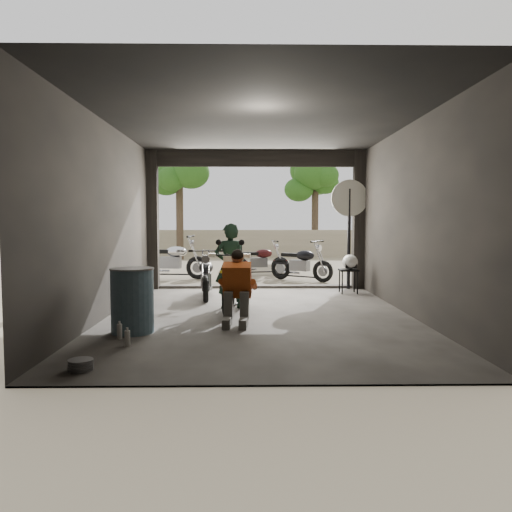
{
  "coord_description": "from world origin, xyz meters",
  "views": [
    {
      "loc": [
        -0.19,
        -8.17,
        1.59
      ],
      "look_at": [
        -0.05,
        0.6,
        0.97
      ],
      "focal_mm": 35.0,
      "sensor_mm": 36.0,
      "label": 1
    }
  ],
  "objects_px": {
    "outside_bike_b": "(260,258)",
    "rider": "(230,266)",
    "left_bike": "(206,273)",
    "sign_post": "(349,215)",
    "mechanic": "(236,290)",
    "oil_drum": "(132,301)",
    "main_bike": "(235,282)",
    "outside_bike_a": "(172,257)",
    "outside_bike_c": "(301,261)",
    "helmet": "(350,262)",
    "stool": "(348,273)"
  },
  "relations": [
    {
      "from": "helmet",
      "to": "oil_drum",
      "type": "relative_size",
      "value": 0.38
    },
    {
      "from": "outside_bike_c",
      "to": "rider",
      "type": "xyz_separation_m",
      "value": [
        -1.74,
        -4.19,
        0.23
      ]
    },
    {
      "from": "main_bike",
      "to": "stool",
      "type": "bearing_deg",
      "value": 50.46
    },
    {
      "from": "outside_bike_a",
      "to": "oil_drum",
      "type": "distance_m",
      "value": 6.69
    },
    {
      "from": "outside_bike_c",
      "to": "rider",
      "type": "relative_size",
      "value": 1.03
    },
    {
      "from": "left_bike",
      "to": "rider",
      "type": "height_order",
      "value": "rider"
    },
    {
      "from": "main_bike",
      "to": "outside_bike_a",
      "type": "xyz_separation_m",
      "value": [
        -1.85,
        4.99,
        0.07
      ]
    },
    {
      "from": "mechanic",
      "to": "helmet",
      "type": "xyz_separation_m",
      "value": [
        2.39,
        3.29,
        0.15
      ]
    },
    {
      "from": "outside_bike_c",
      "to": "outside_bike_b",
      "type": "bearing_deg",
      "value": 74.6
    },
    {
      "from": "left_bike",
      "to": "stool",
      "type": "bearing_deg",
      "value": 5.8
    },
    {
      "from": "helmet",
      "to": "rider",
      "type": "bearing_deg",
      "value": -150.57
    },
    {
      "from": "main_bike",
      "to": "sign_post",
      "type": "bearing_deg",
      "value": 56.78
    },
    {
      "from": "outside_bike_c",
      "to": "helmet",
      "type": "height_order",
      "value": "outside_bike_c"
    },
    {
      "from": "main_bike",
      "to": "mechanic",
      "type": "distance_m",
      "value": 1.2
    },
    {
      "from": "outside_bike_b",
      "to": "sign_post",
      "type": "xyz_separation_m",
      "value": [
        1.97,
        -2.98,
        1.21
      ]
    },
    {
      "from": "outside_bike_b",
      "to": "rider",
      "type": "bearing_deg",
      "value": 161.78
    },
    {
      "from": "main_bike",
      "to": "outside_bike_b",
      "type": "height_order",
      "value": "main_bike"
    },
    {
      "from": "outside_bike_b",
      "to": "sign_post",
      "type": "bearing_deg",
      "value": -157.62
    },
    {
      "from": "main_bike",
      "to": "left_bike",
      "type": "xyz_separation_m",
      "value": [
        -0.64,
        1.57,
        -0.02
      ]
    },
    {
      "from": "outside_bike_c",
      "to": "left_bike",
      "type": "bearing_deg",
      "value": 176.79
    },
    {
      "from": "outside_bike_a",
      "to": "stool",
      "type": "relative_size",
      "value": 3.25
    },
    {
      "from": "outside_bike_c",
      "to": "stool",
      "type": "relative_size",
      "value": 2.94
    },
    {
      "from": "mechanic",
      "to": "oil_drum",
      "type": "bearing_deg",
      "value": -157.12
    },
    {
      "from": "outside_bike_c",
      "to": "sign_post",
      "type": "bearing_deg",
      "value": -117.39
    },
    {
      "from": "mechanic",
      "to": "helmet",
      "type": "height_order",
      "value": "mechanic"
    },
    {
      "from": "mechanic",
      "to": "stool",
      "type": "xyz_separation_m",
      "value": [
        2.36,
        3.31,
        -0.09
      ]
    },
    {
      "from": "left_bike",
      "to": "outside_bike_a",
      "type": "xyz_separation_m",
      "value": [
        -1.21,
        3.42,
        0.09
      ]
    },
    {
      "from": "mechanic",
      "to": "sign_post",
      "type": "height_order",
      "value": "sign_post"
    },
    {
      "from": "mechanic",
      "to": "oil_drum",
      "type": "relative_size",
      "value": 1.21
    },
    {
      "from": "left_bike",
      "to": "helmet",
      "type": "relative_size",
      "value": 4.3
    },
    {
      "from": "outside_bike_c",
      "to": "mechanic",
      "type": "height_order",
      "value": "mechanic"
    },
    {
      "from": "outside_bike_c",
      "to": "mechanic",
      "type": "distance_m",
      "value": 5.92
    },
    {
      "from": "outside_bike_a",
      "to": "outside_bike_b",
      "type": "relative_size",
      "value": 1.17
    },
    {
      "from": "outside_bike_a",
      "to": "oil_drum",
      "type": "xyz_separation_m",
      "value": [
        0.45,
        -6.67,
        -0.14
      ]
    },
    {
      "from": "helmet",
      "to": "outside_bike_a",
      "type": "bearing_deg",
      "value": 140.39
    },
    {
      "from": "stool",
      "to": "helmet",
      "type": "xyz_separation_m",
      "value": [
        0.03,
        -0.02,
        0.23
      ]
    },
    {
      "from": "rider",
      "to": "oil_drum",
      "type": "distance_m",
      "value": 2.41
    },
    {
      "from": "main_bike",
      "to": "oil_drum",
      "type": "xyz_separation_m",
      "value": [
        -1.4,
        -1.69,
        -0.07
      ]
    },
    {
      "from": "rider",
      "to": "mechanic",
      "type": "relative_size",
      "value": 1.39
    },
    {
      "from": "left_bike",
      "to": "rider",
      "type": "xyz_separation_m",
      "value": [
        0.54,
        -1.25,
        0.26
      ]
    },
    {
      "from": "rider",
      "to": "sign_post",
      "type": "bearing_deg",
      "value": -139.95
    },
    {
      "from": "main_bike",
      "to": "outside_bike_b",
      "type": "relative_size",
      "value": 1.05
    },
    {
      "from": "rider",
      "to": "oil_drum",
      "type": "bearing_deg",
      "value": 53.95
    },
    {
      "from": "left_bike",
      "to": "sign_post",
      "type": "relative_size",
      "value": 0.6
    },
    {
      "from": "outside_bike_a",
      "to": "helmet",
      "type": "height_order",
      "value": "outside_bike_a"
    },
    {
      "from": "left_bike",
      "to": "mechanic",
      "type": "height_order",
      "value": "mechanic"
    },
    {
      "from": "outside_bike_a",
      "to": "sign_post",
      "type": "height_order",
      "value": "sign_post"
    },
    {
      "from": "outside_bike_b",
      "to": "rider",
      "type": "height_order",
      "value": "rider"
    },
    {
      "from": "outside_bike_a",
      "to": "outside_bike_c",
      "type": "distance_m",
      "value": 3.52
    },
    {
      "from": "rider",
      "to": "sign_post",
      "type": "xyz_separation_m",
      "value": [
        2.65,
        2.47,
        0.95
      ]
    }
  ]
}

